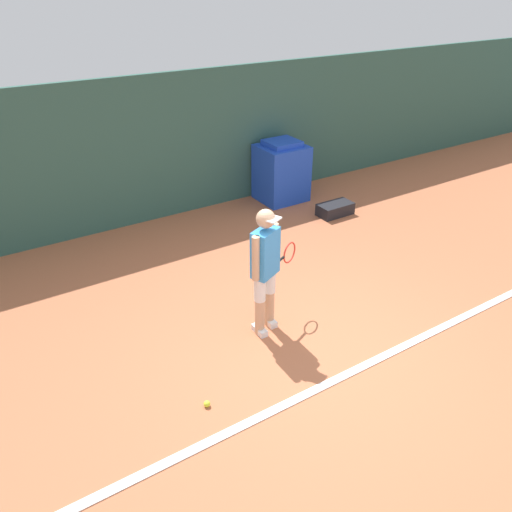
% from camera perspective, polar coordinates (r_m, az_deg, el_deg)
% --- Properties ---
extents(ground_plane, '(24.00, 24.00, 0.00)m').
position_cam_1_polar(ground_plane, '(6.00, 7.33, -11.05)').
color(ground_plane, '#B76642').
extents(back_wall, '(24.00, 0.10, 2.50)m').
position_cam_1_polar(back_wall, '(8.92, -11.08, 11.87)').
color(back_wall, '#2D564C').
rests_on(back_wall, ground_plane).
extents(court_baseline, '(21.60, 0.10, 0.01)m').
position_cam_1_polar(court_baseline, '(5.76, 10.08, -13.29)').
color(court_baseline, white).
rests_on(court_baseline, ground_plane).
extents(tennis_player, '(0.87, 0.48, 1.63)m').
position_cam_1_polar(tennis_player, '(5.83, 1.11, -1.15)').
color(tennis_player, tan).
rests_on(tennis_player, ground_plane).
extents(tennis_ball, '(0.07, 0.07, 0.07)m').
position_cam_1_polar(tennis_ball, '(5.36, -5.63, -16.47)').
color(tennis_ball, '#D1E533').
rests_on(tennis_ball, ground_plane).
extents(covered_chair, '(0.87, 0.79, 1.17)m').
position_cam_1_polar(covered_chair, '(9.73, 2.91, 9.59)').
color(covered_chair, blue).
rests_on(covered_chair, ground_plane).
extents(equipment_bag, '(0.65, 0.36, 0.22)m').
position_cam_1_polar(equipment_bag, '(9.31, 9.03, 5.31)').
color(equipment_bag, black).
rests_on(equipment_bag, ground_plane).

